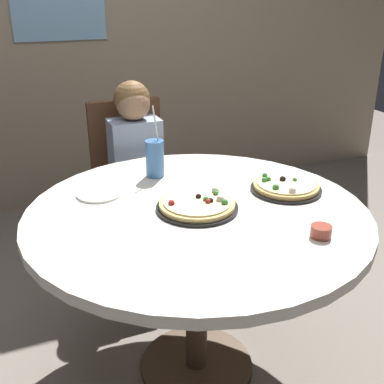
% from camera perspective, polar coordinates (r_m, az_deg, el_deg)
% --- Properties ---
extents(ground_plane, '(8.00, 8.00, 0.00)m').
position_cam_1_polar(ground_plane, '(2.21, 0.52, -19.95)').
color(ground_plane, slate).
extents(dining_table, '(1.27, 1.27, 0.75)m').
position_cam_1_polar(dining_table, '(1.82, 0.60, -4.67)').
color(dining_table, silver).
rests_on(dining_table, ground_plane).
extents(chair_wooden, '(0.40, 0.40, 0.95)m').
position_cam_1_polar(chair_wooden, '(2.69, -7.18, 1.64)').
color(chair_wooden, brown).
rests_on(chair_wooden, ground_plane).
extents(diner_child, '(0.26, 0.41, 1.08)m').
position_cam_1_polar(diner_child, '(2.54, -6.03, -0.73)').
color(diner_child, '#3F4766').
rests_on(diner_child, ground_plane).
extents(pizza_veggie, '(0.31, 0.31, 0.05)m').
position_cam_1_polar(pizza_veggie, '(1.77, 0.76, -1.59)').
color(pizza_veggie, black).
rests_on(pizza_veggie, dining_table).
extents(pizza_cheese, '(0.29, 0.29, 0.05)m').
position_cam_1_polar(pizza_cheese, '(1.97, 11.06, 0.61)').
color(pizza_cheese, black).
rests_on(pizza_cheese, dining_table).
extents(soda_cup, '(0.08, 0.08, 0.31)m').
position_cam_1_polar(soda_cup, '(2.07, -4.43, 4.01)').
color(soda_cup, '#3F72B2').
rests_on(soda_cup, dining_table).
extents(sauce_bowl, '(0.07, 0.07, 0.04)m').
position_cam_1_polar(sauce_bowl, '(1.64, 15.08, -4.54)').
color(sauce_bowl, brown).
rests_on(sauce_bowl, dining_table).
extents(plate_small, '(0.18, 0.18, 0.01)m').
position_cam_1_polar(plate_small, '(1.94, -10.96, -0.18)').
color(plate_small, white).
rests_on(plate_small, dining_table).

